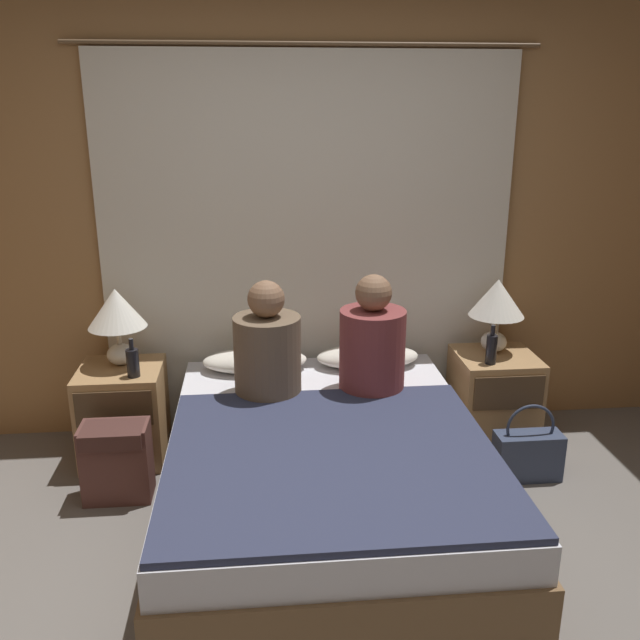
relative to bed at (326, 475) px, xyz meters
name	(u,v)px	position (x,y,z in m)	size (l,w,h in m)	color
ground_plane	(347,636)	(0.00, -0.78, -0.23)	(16.00, 16.00, 0.00)	#66605B
wall_back	(307,225)	(0.00, 1.08, 1.02)	(4.89, 0.06, 2.50)	#A37547
curtain_panel	(308,249)	(0.00, 1.02, 0.89)	(2.56, 0.02, 2.24)	silver
bed	(326,475)	(0.00, 0.00, 0.00)	(1.48, 1.94, 0.47)	brown
nightstand_left	(124,413)	(-1.07, 0.70, 0.04)	(0.45, 0.46, 0.54)	#A87F51
nightstand_right	(493,398)	(1.07, 0.70, 0.04)	(0.45, 0.46, 0.54)	#A87F51
lamp_left	(117,313)	(-1.07, 0.77, 0.61)	(0.32, 0.32, 0.43)	silver
lamp_right	(497,302)	(1.07, 0.77, 0.61)	(0.32, 0.32, 0.43)	silver
pillow_left	(255,360)	(-0.33, 0.79, 0.30)	(0.59, 0.29, 0.12)	silver
pillow_right	(368,357)	(0.33, 0.79, 0.30)	(0.59, 0.29, 0.12)	silver
blanket_on_bed	(332,456)	(0.00, -0.27, 0.25)	(1.42, 1.34, 0.03)	#2D334C
person_left_in_bed	(267,350)	(-0.26, 0.44, 0.49)	(0.35, 0.35, 0.62)	brown
person_right_in_bed	(372,345)	(0.29, 0.44, 0.50)	(0.34, 0.34, 0.63)	brown
beer_bottle_on_left_stand	(133,362)	(-0.97, 0.58, 0.39)	(0.07, 0.07, 0.21)	black
beer_bottle_on_right_stand	(491,349)	(0.99, 0.58, 0.40)	(0.06, 0.06, 0.23)	black
backpack_on_floor	(116,457)	(-1.03, 0.28, 0.00)	(0.34, 0.22, 0.40)	brown
handbag_on_floor	(528,454)	(1.11, 0.26, -0.09)	(0.35, 0.15, 0.43)	#333D56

